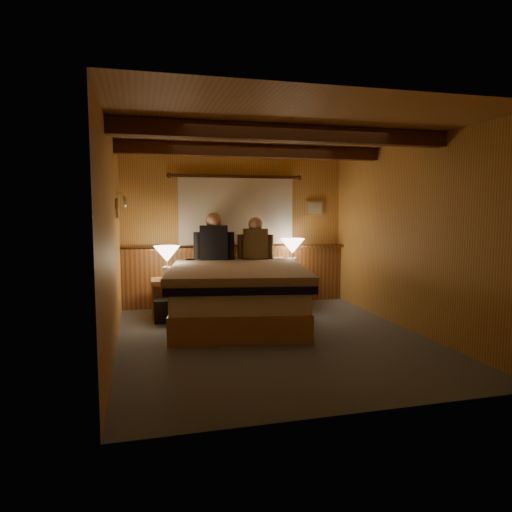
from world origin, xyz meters
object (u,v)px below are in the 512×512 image
object	(u,v)px
nightstand_left	(169,297)
duffel_bag	(174,309)
person_left	(214,240)
lamp_right	(292,248)
lamp_left	(167,256)
person_right	(255,242)
nightstand_right	(292,287)
bed	(237,293)

from	to	relation	value
nightstand_left	duffel_bag	size ratio (longest dim) A/B	0.98
person_left	lamp_right	bearing A→B (deg)	15.22
lamp_left	duffel_bag	size ratio (longest dim) A/B	0.87
nightstand_left	person_right	bearing A→B (deg)	9.58
lamp_left	lamp_right	distance (m)	2.03
lamp_left	person_left	size ratio (longest dim) A/B	0.64
nightstand_right	duffel_bag	xyz separation A→B (m)	(-1.92, -0.62, -0.12)
bed	nightstand_left	xyz separation A→B (m)	(-0.88, 0.60, -0.13)
lamp_right	person_left	size ratio (longest dim) A/B	0.67
lamp_right	duffel_bag	distance (m)	2.17
nightstand_left	lamp_right	world-z (taller)	lamp_right
person_right	duffel_bag	bearing A→B (deg)	-145.77
nightstand_left	duffel_bag	distance (m)	0.34
person_right	lamp_left	bearing A→B (deg)	-158.01
person_left	nightstand_right	bearing A→B (deg)	13.71
duffel_bag	nightstand_right	bearing A→B (deg)	24.61
nightstand_left	person_left	world-z (taller)	person_left
bed	lamp_left	size ratio (longest dim) A/B	5.31
bed	nightstand_right	bearing A→B (deg)	49.46
nightstand_left	person_left	bearing A→B (deg)	19.11
lamp_right	person_right	size ratio (longest dim) A/B	0.75
nightstand_left	nightstand_right	world-z (taller)	nightstand_right
person_right	bed	bearing A→B (deg)	-107.42
lamp_left	person_left	distance (m)	0.78
duffel_bag	person_right	bearing A→B (deg)	28.58
bed	person_left	size ratio (longest dim) A/B	3.41
lamp_left	person_left	xyz separation A→B (m)	(0.72, 0.26, 0.19)
nightstand_right	person_left	bearing A→B (deg)	-168.13
lamp_left	person_right	bearing A→B (deg)	9.57
nightstand_left	nightstand_right	xyz separation A→B (m)	(1.96, 0.29, 0.01)
person_right	duffel_bag	world-z (taller)	person_right
nightstand_right	lamp_right	distance (m)	0.64
duffel_bag	bed	bearing A→B (deg)	-11.61
bed	nightstand_left	bearing A→B (deg)	155.73
person_left	person_right	bearing A→B (deg)	7.72
nightstand_right	person_right	xyz separation A→B (m)	(-0.63, -0.10, 0.75)
lamp_right	duffel_bag	xyz separation A→B (m)	(-1.93, -0.65, -0.75)
person_left	bed	bearing A→B (deg)	-66.90
nightstand_left	lamp_right	distance (m)	2.11
lamp_right	duffel_bag	world-z (taller)	lamp_right
person_left	duffel_bag	world-z (taller)	person_left
nightstand_right	person_left	size ratio (longest dim) A/B	0.77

